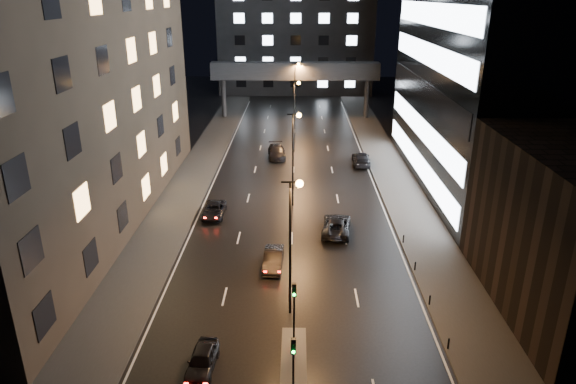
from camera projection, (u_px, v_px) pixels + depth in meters
The scene contains 20 objects.
ground at pixel (294, 170), 66.70m from camera, with size 160.00×160.00×0.00m, color black.
sidewalk_left at pixel (190, 182), 62.22m from camera, with size 5.00×110.00×0.15m, color #383533.
sidewalk_right at pixel (397, 183), 61.80m from camera, with size 5.00×110.00×0.15m, color #383533.
building_left at pixel (37, 11), 44.92m from camera, with size 15.00×48.00×40.00m, color #2D2319.
building_far at pixel (296, 35), 116.23m from camera, with size 34.00×14.00×25.00m, color #333335.
skybridge at pixel (295, 72), 91.64m from camera, with size 30.00×3.00×10.00m.
median_island at pixel (294, 369), 31.25m from camera, with size 1.60×8.00×0.15m, color #383533.
traffic_signal_near at pixel (294, 303), 32.48m from camera, with size 0.28×0.34×4.40m.
traffic_signal_far at pixel (293, 362), 27.35m from camera, with size 0.28×0.34×4.40m.
bollard_row at pixel (438, 321), 35.14m from camera, with size 0.12×25.12×0.90m.
streetlight_near at pixel (293, 231), 34.52m from camera, with size 1.45×0.50×10.15m.
streetlight_mid_a at pixel (294, 148), 53.16m from camera, with size 1.45×0.50×10.15m.
streetlight_mid_b at pixel (295, 107), 71.80m from camera, with size 1.45×0.50×10.15m.
streetlight_far at pixel (296, 84), 90.44m from camera, with size 1.45×0.50×10.15m.
car_away_a at pixel (202, 360), 31.10m from camera, with size 1.59×3.95×1.34m, color black.
car_away_b at pixel (273, 259), 42.80m from camera, with size 1.53×4.39×1.45m, color black.
car_away_c at pixel (214, 210), 52.63m from camera, with size 2.17×4.71×1.31m, color black.
car_away_d at pixel (277, 152), 71.43m from camera, with size 2.30×5.67×1.64m, color black.
car_toward_a at pixel (336, 225), 48.95m from camera, with size 2.58×5.60×1.55m, color black.
car_toward_b at pixel (361, 159), 68.45m from camera, with size 2.27×5.59×1.62m, color black.
Camera 1 is at (0.41, -23.23, 21.44)m, focal length 32.00 mm.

